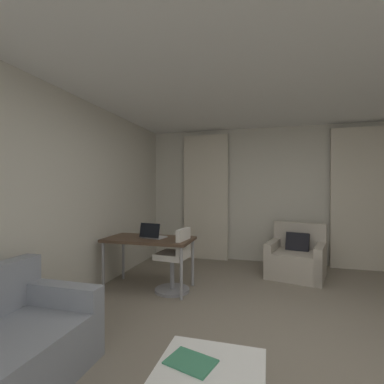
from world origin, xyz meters
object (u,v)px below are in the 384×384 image
Objects in this scene: armchair at (296,259)px; desk_chair at (175,263)px; desk at (149,242)px; magazine_open at (191,362)px; laptop at (153,235)px.

desk_chair is (-1.68, -1.19, 0.11)m from armchair.
desk reaches higher than magazine_open.
armchair is 2.41m from desk.
desk is 2.43m from magazine_open.
armchair is at bearing 74.95° from magazine_open.
desk_chair is at bearing -4.98° from desk.
magazine_open is at bearing -105.05° from armchair.
desk_chair is at bearing -144.80° from armchair.
desk is 0.48m from desk_chair.
laptop reaches higher than desk.
laptop is at bearing -150.62° from armchair.
laptop is (0.05, 0.01, 0.11)m from desk.
laptop is at bearing 172.94° from desk_chair.
desk is at bearing 119.93° from magazine_open.
laptop is at bearing 118.81° from magazine_open.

